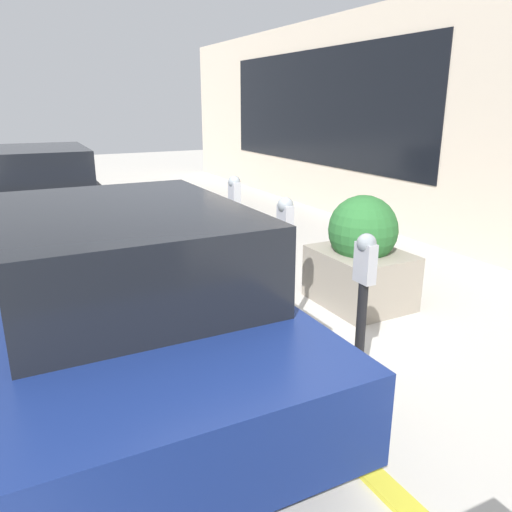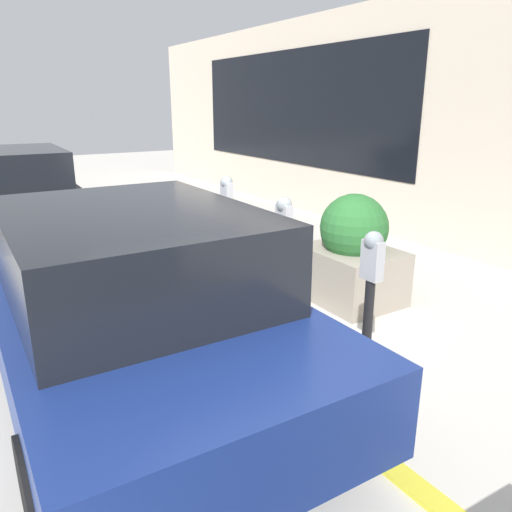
% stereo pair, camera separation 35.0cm
% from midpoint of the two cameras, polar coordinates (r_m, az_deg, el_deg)
% --- Properties ---
extents(ground_plane, '(40.00, 40.00, 0.00)m').
position_cam_midpoint_polar(ground_plane, '(5.04, -3.14, -10.25)').
color(ground_plane, beige).
extents(curb_strip, '(24.50, 0.16, 0.04)m').
position_cam_midpoint_polar(curb_strip, '(5.00, -3.96, -10.26)').
color(curb_strip, gold).
rests_on(curb_strip, ground_plane).
extents(parking_meter_nearest, '(0.18, 0.15, 1.38)m').
position_cam_midpoint_polar(parking_meter_nearest, '(4.00, 10.49, -3.78)').
color(parking_meter_nearest, black).
rests_on(parking_meter_nearest, ground_plane).
extents(parking_meter_second, '(0.18, 0.15, 1.46)m').
position_cam_midpoint_polar(parking_meter_second, '(4.84, 1.11, 1.57)').
color(parking_meter_second, black).
rests_on(parking_meter_second, ground_plane).
extents(parking_meter_middle, '(0.16, 0.14, 1.52)m').
position_cam_midpoint_polar(parking_meter_middle, '(5.80, -5.05, 4.44)').
color(parking_meter_middle, black).
rests_on(parking_meter_middle, ground_plane).
extents(planter_box, '(1.10, 0.92, 1.31)m').
position_cam_midpoint_polar(planter_box, '(6.01, 9.34, 0.16)').
color(planter_box, gray).
rests_on(planter_box, ground_plane).
extents(parked_car_middle, '(4.32, 2.03, 1.57)m').
position_cam_midpoint_polar(parked_car_middle, '(4.17, -16.60, -4.80)').
color(parked_car_middle, navy).
rests_on(parked_car_middle, ground_plane).
extents(parked_car_rear, '(4.26, 1.98, 1.58)m').
position_cam_midpoint_polar(parked_car_rear, '(9.58, -26.89, 6.28)').
color(parked_car_rear, black).
rests_on(parked_car_rear, ground_plane).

